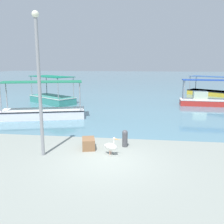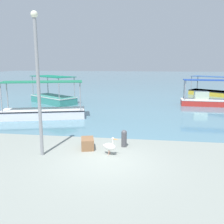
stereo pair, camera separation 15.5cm
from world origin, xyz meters
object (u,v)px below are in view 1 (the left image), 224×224
object	(u,v)px
fishing_boat_near_left	(212,92)
mooring_bollard	(125,138)
fishing_boat_near_right	(52,98)
lamp_post	(39,78)
fishing_boat_far_left	(43,111)
cargo_crate	(88,144)
fishing_boat_center	(214,100)
pelican	(111,146)

from	to	relation	value
fishing_boat_near_left	mooring_bollard	distance (m)	21.21
fishing_boat_near_right	lamp_post	world-z (taller)	lamp_post
fishing_boat_near_right	fishing_boat_far_left	distance (m)	6.58
cargo_crate	fishing_boat_near_left	bearing A→B (deg)	62.36
fishing_boat_center	lamp_post	distance (m)	17.35
fishing_boat_center	lamp_post	xyz separation A→B (m)	(-10.45, -13.57, 2.75)
fishing_boat_center	mooring_bollard	bearing A→B (deg)	-120.47
lamp_post	fishing_boat_far_left	bearing A→B (deg)	112.50
fishing_boat_far_left	fishing_boat_near_left	bearing A→B (deg)	43.38
fishing_boat_far_left	pelican	bearing A→B (deg)	-48.24
fishing_boat_far_left	mooring_bollard	size ratio (longest dim) A/B	7.36
fishing_boat_center	pelican	distance (m)	15.19
fishing_boat_center	fishing_boat_far_left	size ratio (longest dim) A/B	1.07
mooring_bollard	cargo_crate	distance (m)	1.71
fishing_boat_near_left	pelican	bearing A→B (deg)	-114.35
pelican	lamp_post	world-z (taller)	lamp_post
fishing_boat_near_right	fishing_boat_center	world-z (taller)	fishing_boat_near_right
fishing_boat_far_left	fishing_boat_near_left	world-z (taller)	fishing_boat_far_left
fishing_boat_center	fishing_boat_far_left	xyz separation A→B (m)	(-13.25, -6.81, -0.02)
fishing_boat_far_left	lamp_post	distance (m)	7.82
cargo_crate	fishing_boat_far_left	bearing A→B (deg)	128.42
fishing_boat_near_right	fishing_boat_far_left	size ratio (longest dim) A/B	0.87
fishing_boat_near_right	pelican	distance (m)	14.69
fishing_boat_far_left	fishing_boat_near_left	xyz separation A→B (m)	(14.92, 14.10, -0.05)
pelican	lamp_post	xyz separation A→B (m)	(-2.87, -0.41, 2.90)
fishing_boat_near_left	mooring_bollard	world-z (taller)	fishing_boat_near_left
mooring_bollard	fishing_boat_far_left	bearing A→B (deg)	139.74
fishing_boat_center	fishing_boat_near_left	distance (m)	7.47
pelican	fishing_boat_far_left	bearing A→B (deg)	131.76
pelican	lamp_post	distance (m)	4.10
fishing_boat_center	lamp_post	world-z (taller)	lamp_post
pelican	fishing_boat_near_right	bearing A→B (deg)	120.28
fishing_boat_center	fishing_boat_far_left	bearing A→B (deg)	-152.79
fishing_boat_near_right	pelican	world-z (taller)	fishing_boat_near_right
fishing_boat_near_right	mooring_bollard	bearing A→B (deg)	-55.63
fishing_boat_center	cargo_crate	size ratio (longest dim) A/B	7.61
fishing_boat_center	pelican	world-z (taller)	fishing_boat_center
fishing_boat_near_right	fishing_boat_near_left	bearing A→B (deg)	24.96
fishing_boat_near_right	fishing_boat_near_left	xyz separation A→B (m)	(16.66, 7.75, -0.06)
fishing_boat_center	fishing_boat_near_left	bearing A→B (deg)	77.11
fishing_boat_center	mooring_bollard	xyz separation A→B (m)	(-7.08, -12.04, -0.10)
fishing_boat_center	pelican	bearing A→B (deg)	-119.96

